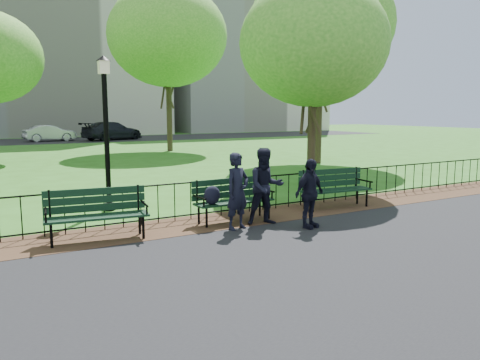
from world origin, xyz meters
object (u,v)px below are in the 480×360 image
tree_near_e (314,43)px  person_right (310,194)px  sedan_silver (50,133)px  lamppost (106,128)px  tree_far_e (168,36)px  park_bench_main (226,195)px  park_bench_left_a (96,209)px  person_left (237,191)px  park_bench_right_a (334,184)px  sedan_dark (112,131)px  person_mid (266,186)px  tree_mid_e (321,24)px

tree_near_e → person_right: 7.12m
tree_near_e → sedan_silver: bearing=98.3°
lamppost → tree_far_e: (7.96, 16.18, 5.00)m
lamppost → tree_far_e: bearing=63.8°
park_bench_main → person_right: (1.34, -1.33, 0.12)m
park_bench_left_a → lamppost: 3.22m
tree_near_e → park_bench_left_a: bearing=-157.3°
person_left → sedan_silver: 33.51m
lamppost → tree_near_e: (6.98, 0.60, 2.60)m
park_bench_main → park_bench_right_a: (3.26, 0.09, -0.01)m
park_bench_main → sedan_dark: 32.57m
lamppost → person_mid: (2.64, -3.30, -1.24)m
tree_near_e → sedan_dark: size_ratio=1.24×
park_bench_left_a → tree_near_e: tree_near_e is taller
park_bench_right_a → person_mid: bearing=-159.8°
park_bench_left_a → tree_near_e: (7.90, 3.31, 4.08)m
lamppost → person_left: 4.06m
park_bench_left_a → person_left: bearing=-5.7°
lamppost → person_right: bearing=-50.8°
tree_near_e → tree_far_e: size_ratio=0.66×
park_bench_left_a → tree_far_e: (8.88, 18.90, 6.48)m
park_bench_main → tree_far_e: size_ratio=0.19×
park_bench_right_a → person_left: bearing=-162.2°
tree_far_e → person_mid: tree_far_e is taller
sedan_silver → person_mid: bearing=171.9°
park_bench_left_a → tree_near_e: 9.49m
person_left → sedan_silver: person_left is taller
lamppost → person_right: size_ratio=2.58×
park_bench_left_a → tree_mid_e: bearing=41.8°
tree_far_e → person_mid: (-5.32, -19.48, -6.24)m
person_mid → tree_near_e: bearing=56.1°
tree_far_e → tree_mid_e: bearing=-70.1°
tree_far_e → person_right: size_ratio=6.81×
tree_near_e → person_left: bearing=-142.2°
person_right → park_bench_main: bearing=121.1°
tree_near_e → tree_far_e: tree_far_e is taller
tree_mid_e → sedan_dark: tree_mid_e is taller
park_bench_main → tree_mid_e: tree_mid_e is taller
park_bench_main → tree_near_e: size_ratio=0.28×
park_bench_main → park_bench_left_a: size_ratio=0.95×
park_bench_main → tree_far_e: (6.01, 18.89, 6.46)m
person_right → sedan_silver: (-0.60, 34.18, -0.07)m
person_left → tree_mid_e: bearing=28.4°
tree_mid_e → sedan_dark: 24.40m
sedan_silver → park_bench_main: bearing=170.7°
park_bench_main → tree_near_e: tree_near_e is taller
tree_mid_e → person_right: bearing=-130.0°
lamppost → tree_far_e: 18.71m
sedan_dark → tree_far_e: bearing=159.4°
person_right → person_left: bearing=139.9°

